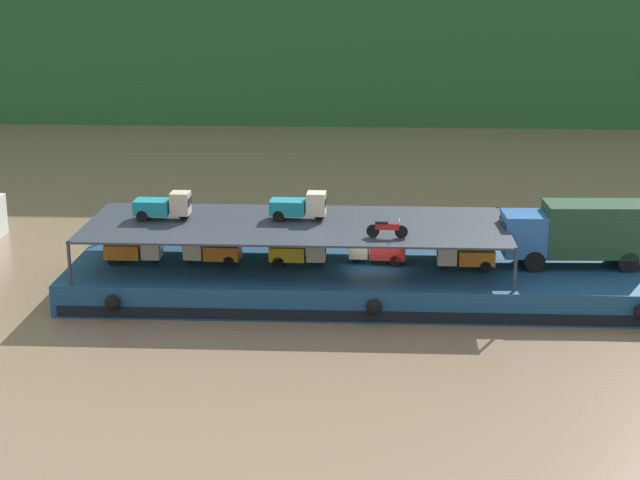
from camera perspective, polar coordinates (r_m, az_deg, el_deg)
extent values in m
plane|color=#7F664C|center=(50.32, 3.01, -3.01)|extent=(400.00, 400.00, 0.00)
cube|color=navy|center=(50.09, 3.02, -2.19)|extent=(29.48, 8.48, 1.50)
cube|color=black|center=(46.19, 3.00, -4.27)|extent=(28.89, 0.06, 0.50)
sphere|color=black|center=(47.29, -11.45, -3.45)|extent=(0.72, 0.72, 0.72)
sphere|color=black|center=(45.83, 3.01, -3.77)|extent=(0.72, 0.72, 0.72)
cube|color=#285BA3|center=(50.18, 11.24, 0.35)|extent=(2.08, 2.26, 2.00)
cube|color=#192833|center=(49.92, 10.10, 0.75)|extent=(0.13, 1.84, 0.60)
cube|color=#234228|center=(50.84, 15.03, 0.61)|extent=(4.88, 2.48, 2.50)
cube|color=black|center=(51.18, 14.92, -0.80)|extent=(6.85, 1.63, 0.20)
cylinder|color=black|center=(51.50, 11.42, -0.53)|extent=(1.01, 0.32, 1.00)
cylinder|color=black|center=(49.60, 11.83, -1.18)|extent=(1.01, 0.32, 1.00)
cylinder|color=black|center=(52.50, 16.19, -0.54)|extent=(1.01, 0.32, 1.00)
cylinder|color=black|center=(50.63, 16.77, -1.18)|extent=(1.01, 0.32, 1.00)
cylinder|color=#2D333D|center=(53.60, 9.76, 0.74)|extent=(0.16, 0.16, 2.00)
cylinder|color=#2D333D|center=(46.42, 10.79, -1.63)|extent=(0.16, 0.16, 2.00)
cylinder|color=#2D333D|center=(54.95, -11.56, 1.01)|extent=(0.16, 0.16, 2.00)
cylinder|color=#2D333D|center=(47.98, -13.75, -1.24)|extent=(0.16, 0.16, 2.00)
cube|color=#2D333D|center=(49.47, -1.34, 0.86)|extent=(20.28, 7.68, 0.10)
cube|color=orange|center=(50.86, -10.86, -0.56)|extent=(1.70, 1.20, 0.70)
cube|color=beige|center=(50.49, -9.33, -0.36)|extent=(0.90, 1.00, 1.10)
cube|color=#19232D|center=(50.36, -8.82, -0.25)|extent=(0.04, 0.85, 0.38)
cylinder|color=black|center=(50.61, -9.14, -0.97)|extent=(0.56, 0.14, 0.56)
cylinder|color=black|center=(50.57, -11.42, -1.10)|extent=(0.56, 0.14, 0.56)
cylinder|color=black|center=(51.55, -11.14, -0.76)|extent=(0.56, 0.14, 0.56)
cube|color=orange|center=(49.92, -5.43, -0.65)|extent=(1.76, 1.29, 0.70)
cube|color=beige|center=(50.15, -7.01, -0.38)|extent=(0.95, 1.04, 1.10)
cube|color=#19232D|center=(50.23, -7.54, -0.24)|extent=(0.08, 0.85, 0.38)
cylinder|color=black|center=(50.34, -7.15, -0.98)|extent=(0.57, 0.17, 0.56)
cylinder|color=black|center=(50.44, -4.86, -0.88)|extent=(0.57, 0.17, 0.56)
cylinder|color=black|center=(49.44, -5.09, -1.22)|extent=(0.57, 0.17, 0.56)
cube|color=gold|center=(49.61, -1.82, -0.69)|extent=(1.71, 1.22, 0.70)
cube|color=beige|center=(49.44, -0.21, -0.50)|extent=(0.91, 1.01, 1.10)
cube|color=#19232D|center=(49.38, 0.33, -0.38)|extent=(0.05, 0.85, 0.38)
cylinder|color=black|center=(49.58, -0.04, -1.11)|extent=(0.56, 0.15, 0.56)
cylinder|color=black|center=(49.24, -2.34, -1.24)|extent=(0.56, 0.15, 0.56)
cylinder|color=black|center=(50.25, -2.22, -0.90)|extent=(0.56, 0.15, 0.56)
cube|color=red|center=(49.96, 3.78, -0.60)|extent=(1.77, 1.30, 0.70)
cube|color=#C6B793|center=(49.98, 2.19, -0.33)|extent=(0.96, 1.05, 1.10)
cube|color=#19232D|center=(49.99, 1.65, -0.19)|extent=(0.09, 0.85, 0.38)
cylinder|color=black|center=(50.15, 2.01, -0.93)|extent=(0.57, 0.17, 0.56)
cylinder|color=black|center=(50.55, 4.26, -0.83)|extent=(0.57, 0.17, 0.56)
cylinder|color=black|center=(49.54, 4.21, -1.17)|extent=(0.57, 0.17, 0.56)
cube|color=orange|center=(49.47, 8.67, -0.91)|extent=(1.71, 1.22, 0.70)
cube|color=beige|center=(49.28, 7.06, -0.67)|extent=(0.91, 1.01, 1.10)
cube|color=#19232D|center=(49.21, 6.52, -0.54)|extent=(0.05, 0.85, 0.38)
cylinder|color=black|center=(49.42, 6.86, -1.28)|extent=(0.56, 0.15, 0.56)
cylinder|color=black|center=(50.12, 9.04, -1.13)|extent=(0.56, 0.15, 0.56)
cylinder|color=black|center=(49.11, 9.18, -1.48)|extent=(0.56, 0.15, 0.56)
cube|color=teal|center=(50.80, -9.30, 1.83)|extent=(1.72, 1.23, 0.70)
cube|color=#C6B793|center=(50.45, -7.76, 2.04)|extent=(0.92, 1.01, 1.10)
cube|color=#19232D|center=(50.34, -7.24, 2.15)|extent=(0.05, 0.85, 0.38)
cylinder|color=black|center=(50.55, -7.57, 1.43)|extent=(0.56, 0.15, 0.56)
cylinder|color=black|center=(50.47, -9.86, 1.31)|extent=(0.56, 0.15, 0.56)
cylinder|color=black|center=(51.47, -9.59, 1.60)|extent=(0.56, 0.15, 0.56)
cube|color=teal|center=(50.13, -1.80, 1.85)|extent=(1.74, 1.26, 0.70)
cube|color=beige|center=(49.94, -0.20, 2.04)|extent=(0.94, 1.03, 1.10)
cube|color=#19232D|center=(49.87, 0.33, 2.15)|extent=(0.07, 0.85, 0.38)
cylinder|color=black|center=(50.06, -0.03, 1.42)|extent=(0.56, 0.16, 0.56)
cylinder|color=black|center=(49.75, -2.32, 1.32)|extent=(0.56, 0.16, 0.56)
cylinder|color=black|center=(50.77, -2.17, 1.62)|extent=(0.56, 0.16, 0.56)
cylinder|color=black|center=(46.99, 4.54, 0.46)|extent=(0.61, 0.15, 0.60)
cylinder|color=black|center=(47.07, 2.96, 0.51)|extent=(0.61, 0.15, 0.60)
cube|color=#B21919|center=(46.97, 3.76, 0.74)|extent=(1.11, 0.29, 0.28)
cube|color=black|center=(46.94, 3.45, 0.97)|extent=(0.61, 0.25, 0.12)
cylinder|color=#B2B2B7|center=(46.86, 4.43, 1.11)|extent=(0.08, 0.55, 0.04)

